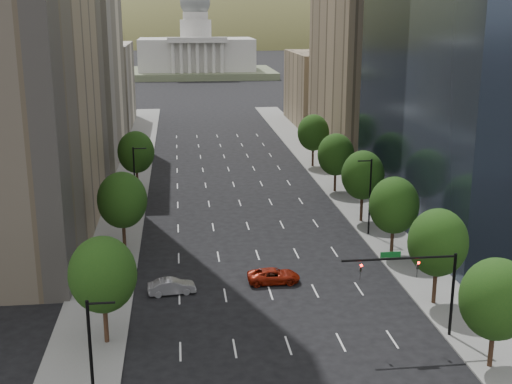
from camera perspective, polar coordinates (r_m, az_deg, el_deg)
name	(u,v)px	position (r m, az deg, el deg)	size (l,w,h in m)	color
sidewalk_left	(117,230)	(80.74, -11.74, -3.19)	(6.00, 200.00, 0.15)	slate
sidewalk_right	(373,221)	(83.75, 9.90, -2.42)	(6.00, 200.00, 0.15)	slate
midrise_cream_left	(76,56)	(120.83, -15.09, 11.09)	(14.00, 30.00, 35.00)	beige
filler_left	(99,85)	(154.17, -13.18, 8.83)	(14.00, 26.00, 18.00)	beige
parking_tan_right	(365,70)	(121.39, 9.22, 10.25)	(14.00, 30.00, 30.00)	#8C7759
filler_right	(323,88)	(153.94, 5.76, 8.76)	(14.00, 26.00, 16.00)	#8C7759
tree_right_0	(496,299)	(50.85, 19.75, -8.58)	(5.20, 5.20, 8.39)	#382316
tree_right_1	(438,243)	(60.03, 15.21, -4.17)	(5.20, 5.20, 8.75)	#382316
tree_right_2	(394,205)	(70.78, 11.66, -1.11)	(5.20, 5.20, 8.61)	#382316
tree_right_3	(363,175)	(81.78, 9.07, 1.42)	(5.20, 5.20, 8.89)	#382316
tree_right_4	(336,155)	(95.07, 6.81, 3.18)	(5.20, 5.20, 8.46)	#382316
tree_right_5	(313,133)	(110.35, 4.90, 5.05)	(5.20, 5.20, 8.75)	#382316
tree_left_0	(103,275)	(52.47, -12.91, -6.87)	(5.20, 5.20, 8.75)	#382316
tree_left_1	(122,200)	(71.27, -11.31, -0.68)	(5.20, 5.20, 8.97)	#382316
tree_left_2	(136,152)	(96.55, -10.17, 3.36)	(5.20, 5.20, 8.68)	#382316
streetlight_rn	(369,195)	(77.24, 9.63, -0.22)	(1.70, 0.20, 9.00)	black
streetlight_ls	(93,365)	(42.01, -13.73, -14.13)	(1.70, 0.20, 9.00)	black
streetlight_ln	(135,180)	(84.05, -10.24, 1.01)	(1.70, 0.20, 9.00)	black
traffic_signal	(423,277)	(53.78, 14.05, -7.04)	(9.12, 0.40, 7.38)	black
capitol	(196,54)	(266.72, -5.10, 11.61)	(60.00, 40.00, 35.20)	#596647
foothills	(223,81)	(620.45, -2.78, 9.39)	(720.00, 413.00, 263.00)	olive
car_silver	(172,286)	(62.30, -7.18, -7.98)	(1.52, 4.35, 1.43)	gray
car_red_far	(274,276)	(64.23, 1.51, -7.14)	(2.31, 5.01, 1.39)	maroon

